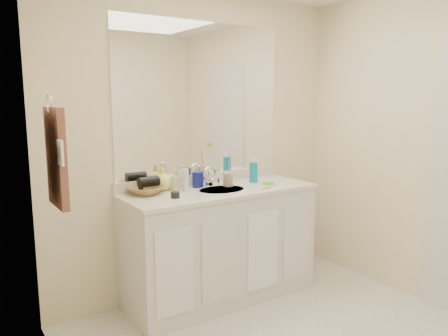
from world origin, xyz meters
TOP-DOWN VIEW (x-y plane):
  - wall_back at (0.00, 1.30)m, footprint 2.60×0.02m
  - wall_left at (-1.30, 0.00)m, footprint 0.02×2.60m
  - wall_right at (1.30, 0.00)m, footprint 0.02×2.60m
  - vanity_cabinet at (0.00, 1.02)m, footprint 1.50×0.55m
  - countertop at (0.00, 1.02)m, footprint 1.52×0.57m
  - backsplash at (0.00, 1.29)m, footprint 1.52×0.03m
  - sink_basin at (0.00, 1.00)m, footprint 0.37×0.37m
  - faucet at (0.00, 1.18)m, footprint 0.02×0.02m
  - mirror at (0.00, 1.29)m, footprint 1.48×0.01m
  - blue_mug at (-0.11, 1.18)m, footprint 0.11×0.11m
  - tan_cup at (0.11, 1.08)m, footprint 0.08×0.08m
  - toothbrush at (0.12, 1.08)m, footprint 0.01×0.04m
  - mouthwash_bottle at (0.37, 1.09)m, footprint 0.09×0.09m
  - soap_dish at (0.37, 0.90)m, footprint 0.13×0.12m
  - green_soap at (0.37, 0.90)m, footprint 0.08×0.06m
  - orange_comb at (0.29, 0.84)m, footprint 0.11×0.05m
  - dark_jar at (-0.43, 0.95)m, footprint 0.08×0.08m
  - extra_white_bottle at (-0.26, 1.10)m, footprint 0.07×0.07m
  - soap_bottle_white at (-0.21, 1.25)m, footprint 0.08×0.08m
  - soap_bottle_cream at (-0.31, 1.20)m, footprint 0.09×0.09m
  - soap_bottle_yellow at (-0.39, 1.23)m, footprint 0.18×0.18m
  - wicker_basket at (-0.55, 1.17)m, footprint 0.32×0.32m
  - hair_dryer at (-0.53, 1.17)m, footprint 0.16×0.09m
  - towel_ring at (-1.27, 0.77)m, footprint 0.01×0.11m
  - hand_towel at (-1.25, 0.77)m, footprint 0.04×0.32m
  - switch_plate at (-1.27, 0.57)m, footprint 0.01×0.08m

SIDE VIEW (x-z plane):
  - vanity_cabinet at x=0.00m, z-range 0.00..0.85m
  - countertop at x=0.00m, z-range 0.85..0.88m
  - sink_basin at x=0.00m, z-range 0.86..0.88m
  - orange_comb at x=0.29m, z-range 0.88..0.88m
  - soap_dish at x=0.37m, z-range 0.88..0.89m
  - dark_jar at x=-0.43m, z-range 0.88..0.92m
  - green_soap at x=0.37m, z-range 0.89..0.92m
  - wicker_basket at x=-0.55m, z-range 0.88..0.94m
  - backsplash at x=0.00m, z-range 0.88..0.96m
  - tan_cup at x=0.11m, z-range 0.88..0.99m
  - faucet at x=0.00m, z-range 0.88..0.99m
  - blue_mug at x=-0.11m, z-range 0.88..1.00m
  - soap_bottle_cream at x=-0.31m, z-range 0.88..1.03m
  - mouthwash_bottle at x=0.37m, z-range 0.88..1.04m
  - extra_white_bottle at x=-0.26m, z-range 0.88..1.05m
  - soap_bottle_white at x=-0.21m, z-range 0.88..1.05m
  - hair_dryer at x=-0.53m, z-range 0.93..1.01m
  - soap_bottle_yellow at x=-0.39m, z-range 0.88..1.06m
  - toothbrush at x=0.12m, z-range 0.94..1.12m
  - wall_back at x=0.00m, z-range 0.00..2.40m
  - wall_left at x=-1.30m, z-range 0.00..2.40m
  - wall_right at x=1.30m, z-range 0.00..2.40m
  - hand_towel at x=-1.25m, z-range 0.98..1.52m
  - switch_plate at x=-1.27m, z-range 1.24..1.36m
  - towel_ring at x=-1.27m, z-range 1.49..1.61m
  - mirror at x=0.00m, z-range 0.96..2.16m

